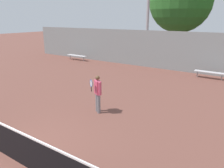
% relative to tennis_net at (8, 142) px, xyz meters
% --- Properties ---
extents(ground_plane, '(100.00, 100.00, 0.00)m').
position_rel_tennis_net_xyz_m(ground_plane, '(0.00, 0.00, -0.54)').
color(ground_plane, brown).
extents(tennis_net, '(12.29, 0.09, 1.06)m').
position_rel_tennis_net_xyz_m(tennis_net, '(0.00, 0.00, 0.00)').
color(tennis_net, '#99999E').
rests_on(tennis_net, ground_plane).
extents(tennis_player, '(0.54, 0.52, 1.65)m').
position_rel_tennis_net_xyz_m(tennis_player, '(0.15, 4.02, 0.40)').
color(tennis_player, slate).
rests_on(tennis_player, ground_plane).
extents(bench_courtside_near, '(2.19, 0.40, 0.47)m').
position_rel_tennis_net_xyz_m(bench_courtside_near, '(-9.00, 12.58, -0.11)').
color(bench_courtside_near, silver).
rests_on(bench_courtside_near, ground_plane).
extents(bench_courtside_far, '(1.93, 0.40, 0.47)m').
position_rel_tennis_net_xyz_m(bench_courtside_far, '(3.04, 12.58, -0.11)').
color(bench_courtside_far, silver).
rests_on(bench_courtside_far, ground_plane).
extents(back_fence, '(29.83, 0.06, 2.99)m').
position_rel_tennis_net_xyz_m(back_fence, '(0.00, 13.62, 0.96)').
color(back_fence, gray).
rests_on(back_fence, ground_plane).
extents(tree_green_broad, '(6.29, 6.29, 8.71)m').
position_rel_tennis_net_xyz_m(tree_green_broad, '(-1.83, 20.45, 5.02)').
color(tree_green_broad, brown).
rests_on(tree_green_broad, ground_plane).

